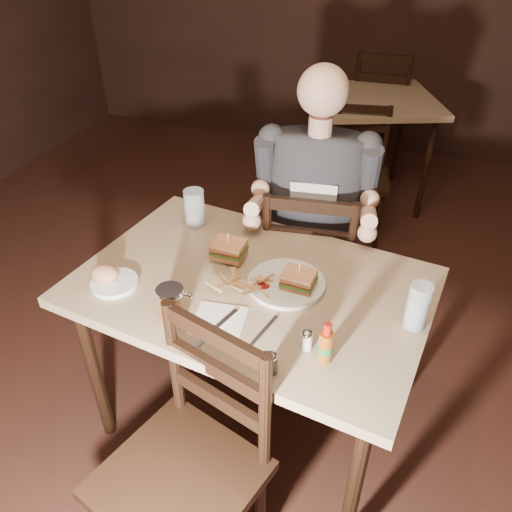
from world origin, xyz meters
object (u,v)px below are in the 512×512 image
(chair_near, at_px, (179,479))
(dinner_plate, at_px, (286,284))
(syrup_dispenser, at_px, (171,303))
(hot_sauce, at_px, (326,342))
(bg_chair_near, at_px, (357,178))
(bg_table, at_px, (374,110))
(main_table, at_px, (252,300))
(chair_far, at_px, (310,267))
(glass_right, at_px, (418,306))
(side_plate, at_px, (115,284))
(diner, at_px, (316,181))
(glass_left, at_px, (195,208))
(bg_chair_far, at_px, (380,111))

(chair_near, distance_m, dinner_plate, 0.70)
(syrup_dispenser, bearing_deg, hot_sauce, 5.44)
(bg_chair_near, bearing_deg, dinner_plate, -99.72)
(bg_table, height_order, bg_chair_near, bg_chair_near)
(bg_chair_near, distance_m, syrup_dispenser, 1.97)
(chair_near, bearing_deg, main_table, 104.89)
(chair_far, bearing_deg, glass_right, 120.00)
(chair_far, height_order, dinner_plate, chair_far)
(chair_near, relative_size, side_plate, 5.86)
(chair_near, bearing_deg, diner, 101.16)
(glass_right, bearing_deg, hot_sauce, -136.13)
(diner, relative_size, glass_left, 5.94)
(bg_table, relative_size, syrup_dispenser, 9.27)
(chair_near, relative_size, glass_right, 5.87)
(main_table, xyz_separation_m, glass_right, (0.55, -0.05, 0.16))
(main_table, xyz_separation_m, chair_far, (0.10, 0.57, -0.23))
(chair_near, height_order, glass_right, same)
(chair_near, xyz_separation_m, syrup_dispenser, (-0.15, 0.34, 0.36))
(chair_near, distance_m, bg_chair_far, 3.34)
(syrup_dispenser, bearing_deg, main_table, 61.45)
(glass_right, bearing_deg, dinner_plate, 171.41)
(chair_near, xyz_separation_m, dinner_plate, (0.15, 0.61, 0.31))
(diner, bearing_deg, syrup_dispenser, -117.19)
(chair_far, distance_m, diner, 0.47)
(dinner_plate, relative_size, hot_sauce, 1.91)
(main_table, height_order, bg_table, same)
(diner, xyz_separation_m, side_plate, (-0.55, -0.68, -0.15))
(hot_sauce, bearing_deg, main_table, 139.14)
(bg_chair_near, distance_m, side_plate, 1.94)
(bg_chair_far, bearing_deg, diner, 87.93)
(bg_chair_far, relative_size, glass_left, 6.41)
(glass_left, distance_m, side_plate, 0.48)
(chair_far, bearing_deg, bg_table, -98.81)
(chair_near, relative_size, syrup_dispenser, 8.33)
(bg_chair_near, relative_size, diner, 0.92)
(hot_sauce, relative_size, side_plate, 0.87)
(dinner_plate, bearing_deg, main_table, -170.67)
(main_table, bearing_deg, diner, 79.05)
(syrup_dispenser, bearing_deg, diner, 78.27)
(glass_right, bearing_deg, side_plate, -173.35)
(chair_near, xyz_separation_m, diner, (0.13, 1.11, 0.47))
(bg_chair_far, relative_size, syrup_dispenser, 8.77)
(bg_table, height_order, diner, diner)
(glass_right, bearing_deg, main_table, 175.28)
(main_table, height_order, dinner_plate, dinner_plate)
(main_table, distance_m, syrup_dispenser, 0.34)
(chair_near, xyz_separation_m, bg_chair_near, (0.19, 2.24, -0.05))
(syrup_dispenser, bearing_deg, glass_right, 23.82)
(chair_far, distance_m, syrup_dispenser, 0.93)
(diner, bearing_deg, glass_right, -58.16)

